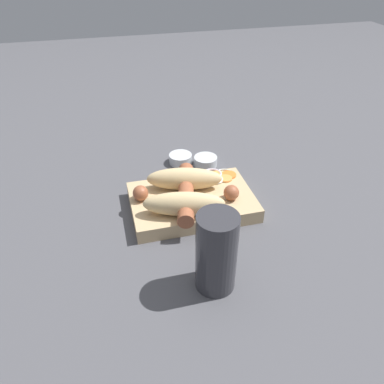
{
  "coord_description": "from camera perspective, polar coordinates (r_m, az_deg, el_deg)",
  "views": [
    {
      "loc": [
        -0.15,
        -0.58,
        0.47
      ],
      "look_at": [
        0.0,
        0.0,
        0.04
      ],
      "focal_mm": 35.0,
      "sensor_mm": 36.0,
      "label": 1
    }
  ],
  "objects": [
    {
      "name": "ground_plane",
      "position": [
        0.77,
        0.0,
        -2.4
      ],
      "size": [
        3.0,
        3.0,
        0.0
      ],
      "primitive_type": "plane",
      "color": "#4C4C51"
    },
    {
      "name": "food_tray",
      "position": [
        0.76,
        0.0,
        -1.52
      ],
      "size": [
        0.24,
        0.16,
        0.03
      ],
      "color": "tan",
      "rests_on": "ground_plane"
    },
    {
      "name": "bread_roll",
      "position": [
        0.72,
        -1.19,
        0.2
      ],
      "size": [
        0.18,
        0.16,
        0.05
      ],
      "color": "#DBBC84",
      "rests_on": "food_tray"
    },
    {
      "name": "sausage",
      "position": [
        0.73,
        -0.93,
        -0.13
      ],
      "size": [
        0.2,
        0.18,
        0.03
      ],
      "color": "#9E5638",
      "rests_on": "food_tray"
    },
    {
      "name": "pickled_veggies",
      "position": [
        0.81,
        4.21,
        2.51
      ],
      "size": [
        0.08,
        0.06,
        0.0
      ],
      "color": "#F99E4C",
      "rests_on": "food_tray"
    },
    {
      "name": "condiment_cup_near",
      "position": [
        0.9,
        2.08,
        4.65
      ],
      "size": [
        0.05,
        0.05,
        0.02
      ],
      "color": "silver",
      "rests_on": "ground_plane"
    },
    {
      "name": "condiment_cup_far",
      "position": [
        0.91,
        -1.76,
        5.03
      ],
      "size": [
        0.05,
        0.05,
        0.02
      ],
      "color": "silver",
      "rests_on": "ground_plane"
    },
    {
      "name": "drink_glass",
      "position": [
        0.57,
        3.73,
        -9.2
      ],
      "size": [
        0.06,
        0.06,
        0.14
      ],
      "color": "#333338",
      "rests_on": "ground_plane"
    }
  ]
}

